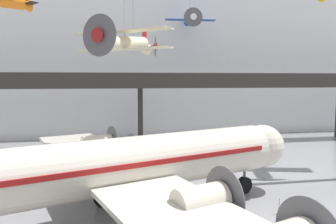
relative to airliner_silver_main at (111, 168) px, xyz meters
The scene contains 8 objects.
hangar_back_wall 33.49m from the airliner_silver_main, 82.52° to the left, with size 140.00×3.00×28.87m.
mezzanine_walkway 24.48m from the airliner_silver_main, 80.14° to the left, with size 110.00×3.20×9.64m.
airliner_silver_main is the anchor object (origin of this frame).
suspended_plane_cream_biplane 12.57m from the airliner_silver_main, 81.65° to the left, with size 8.15×7.61×12.41m.
suspended_plane_blue_trainer 32.14m from the airliner_silver_main, 66.69° to the left, with size 7.17×5.87×7.40m.
suspended_plane_silver_racer 21.68m from the airliner_silver_main, 81.57° to the left, with size 5.74×7.04×11.53m.
stanchion_barrier 11.34m from the airliner_silver_main, ahead, with size 0.36×0.36×1.08m.
info_sign_pedestal 13.04m from the airliner_silver_main, 12.39° to the right, with size 0.39×0.71×1.24m.
Camera 1 is at (-4.11, -17.06, 8.85)m, focal length 35.00 mm.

